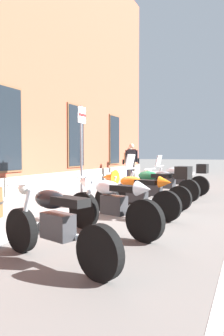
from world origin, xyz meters
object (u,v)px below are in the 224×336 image
object	(u,v)px
motorcycle_orange_sport	(132,192)
parking_sign	(82,139)
motorcycle_white_sport	(109,201)
motorcycle_silver_touring	(180,178)
motorcycle_green_touring	(155,186)
pedestrian_dark_jacket	(132,160)
motorcycle_grey_naked	(165,184)
motorcycle_black_naked	(54,225)
pedestrian_tan_coat	(130,161)

from	to	relation	value
motorcycle_orange_sport	parking_sign	bearing A→B (deg)	60.54
motorcycle_white_sport	motorcycle_orange_sport	world-z (taller)	motorcycle_white_sport
motorcycle_silver_touring	motorcycle_green_touring	bearing A→B (deg)	-179.92
pedestrian_dark_jacket	parking_sign	distance (m)	6.14
motorcycle_white_sport	motorcycle_green_touring	xyz separation A→B (m)	(2.70, -0.04, 0.00)
motorcycle_grey_naked	pedestrian_dark_jacket	xyz separation A→B (m)	(4.34, 2.74, 0.64)
motorcycle_black_naked	parking_sign	xyz separation A→B (m)	(4.10, 2.00, 1.30)
pedestrian_dark_jacket	motorcycle_silver_touring	bearing A→B (deg)	-135.99
motorcycle_black_naked	motorcycle_white_sport	distance (m)	1.57
motorcycle_black_naked	pedestrian_dark_jacket	size ratio (longest dim) A/B	1.22
motorcycle_black_naked	motorcycle_green_touring	size ratio (longest dim) A/B	0.99
pedestrian_dark_jacket	pedestrian_tan_coat	xyz separation A→B (m)	(0.63, 0.34, -0.09)
motorcycle_black_naked	pedestrian_tan_coat	bearing A→B (deg)	16.43
motorcycle_silver_touring	parking_sign	distance (m)	3.89
motorcycle_black_naked	pedestrian_dark_jacket	world-z (taller)	pedestrian_dark_jacket
motorcycle_black_naked	motorcycle_white_sport	world-z (taller)	motorcycle_white_sport
motorcycle_green_touring	motorcycle_orange_sport	bearing A→B (deg)	172.10
motorcycle_orange_sport	pedestrian_tan_coat	xyz separation A→B (m)	(7.73, 3.06, 0.47)
pedestrian_tan_coat	motorcycle_white_sport	bearing A→B (deg)	-160.88
motorcycle_black_naked	motorcycle_orange_sport	bearing A→B (deg)	2.31
motorcycle_white_sport	parking_sign	bearing A→B (deg)	38.43
pedestrian_dark_jacket	parking_sign	xyz separation A→B (m)	(-6.05, -0.84, 0.67)
motorcycle_orange_sport	parking_sign	xyz separation A→B (m)	(1.06, 1.87, 1.23)
pedestrian_dark_jacket	parking_sign	size ratio (longest dim) A/B	0.67
motorcycle_silver_touring	parking_sign	world-z (taller)	parking_sign
motorcycle_black_naked	pedestrian_dark_jacket	xyz separation A→B (m)	(10.15, 2.83, 0.63)
pedestrian_tan_coat	motorcycle_grey_naked	bearing A→B (deg)	-148.20
pedestrian_dark_jacket	pedestrian_tan_coat	bearing A→B (deg)	28.84
pedestrian_tan_coat	parking_sign	size ratio (longest dim) A/B	0.62
motorcycle_green_touring	motorcycle_silver_touring	bearing A→B (deg)	0.08
motorcycle_grey_naked	pedestrian_tan_coat	size ratio (longest dim) A/B	1.34
motorcycle_black_naked	pedestrian_dark_jacket	bearing A→B (deg)	15.60
motorcycle_black_naked	motorcycle_orange_sport	distance (m)	3.05
motorcycle_grey_naked	motorcycle_black_naked	bearing A→B (deg)	-179.05
motorcycle_green_touring	motorcycle_silver_touring	size ratio (longest dim) A/B	0.95
motorcycle_orange_sport	motorcycle_green_touring	distance (m)	1.24
motorcycle_orange_sport	motorcycle_black_naked	bearing A→B (deg)	-177.69
pedestrian_tan_coat	parking_sign	bearing A→B (deg)	-169.96
motorcycle_grey_naked	motorcycle_white_sport	bearing A→B (deg)	-178.52
parking_sign	pedestrian_tan_coat	bearing A→B (deg)	10.04
motorcycle_grey_naked	pedestrian_dark_jacket	bearing A→B (deg)	32.21
motorcycle_grey_naked	pedestrian_tan_coat	world-z (taller)	pedestrian_tan_coat
motorcycle_green_touring	motorcycle_grey_naked	size ratio (longest dim) A/B	1.00
motorcycle_white_sport	motorcycle_silver_touring	world-z (taller)	motorcycle_silver_touring
motorcycle_white_sport	motorcycle_grey_naked	bearing A→B (deg)	1.48
motorcycle_white_sport	motorcycle_silver_touring	size ratio (longest dim) A/B	0.90
motorcycle_green_touring	motorcycle_black_naked	bearing A→B (deg)	179.36
motorcycle_white_sport	pedestrian_dark_jacket	distance (m)	9.06
parking_sign	motorcycle_silver_touring	bearing A→B (deg)	-33.62
motorcycle_orange_sport	motorcycle_green_touring	size ratio (longest dim) A/B	0.99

